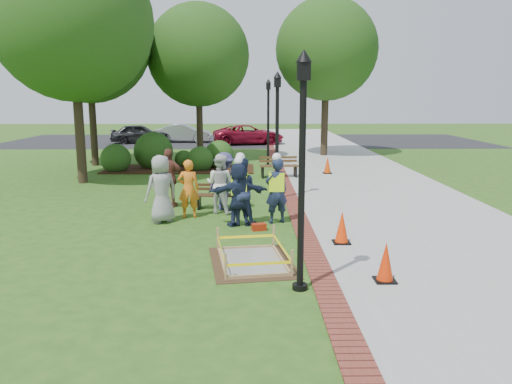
{
  "coord_description": "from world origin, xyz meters",
  "views": [
    {
      "loc": [
        0.34,
        -11.62,
        3.51
      ],
      "look_at": [
        0.5,
        1.2,
        1.0
      ],
      "focal_mm": 35.0,
      "sensor_mm": 36.0,
      "label": 1
    }
  ],
  "objects_px": {
    "hivis_worker_b": "(276,189)",
    "hivis_worker_c": "(240,190)",
    "hivis_worker_a": "(239,192)",
    "cone_front": "(386,263)",
    "wet_concrete_pad": "(252,252)",
    "lamp_near": "(302,155)",
    "bench_near": "(219,201)"
  },
  "relations": [
    {
      "from": "lamp_near",
      "to": "bench_near",
      "type": "bearing_deg",
      "value": 105.88
    },
    {
      "from": "hivis_worker_b",
      "to": "hivis_worker_c",
      "type": "relative_size",
      "value": 0.98
    },
    {
      "from": "lamp_near",
      "to": "hivis_worker_b",
      "type": "relative_size",
      "value": 2.18
    },
    {
      "from": "cone_front",
      "to": "lamp_near",
      "type": "height_order",
      "value": "lamp_near"
    },
    {
      "from": "hivis_worker_a",
      "to": "wet_concrete_pad",
      "type": "bearing_deg",
      "value": -83.8
    },
    {
      "from": "cone_front",
      "to": "lamp_near",
      "type": "relative_size",
      "value": 0.18
    },
    {
      "from": "wet_concrete_pad",
      "to": "lamp_near",
      "type": "height_order",
      "value": "lamp_near"
    },
    {
      "from": "hivis_worker_c",
      "to": "bench_near",
      "type": "bearing_deg",
      "value": 110.11
    },
    {
      "from": "lamp_near",
      "to": "cone_front",
      "type": "bearing_deg",
      "value": 11.72
    },
    {
      "from": "cone_front",
      "to": "hivis_worker_c",
      "type": "distance_m",
      "value": 5.19
    },
    {
      "from": "hivis_worker_a",
      "to": "hivis_worker_b",
      "type": "distance_m",
      "value": 1.06
    },
    {
      "from": "hivis_worker_b",
      "to": "hivis_worker_c",
      "type": "bearing_deg",
      "value": -169.37
    },
    {
      "from": "wet_concrete_pad",
      "to": "lamp_near",
      "type": "relative_size",
      "value": 0.59
    },
    {
      "from": "lamp_near",
      "to": "hivis_worker_b",
      "type": "xyz_separation_m",
      "value": [
        -0.18,
        4.84,
        -1.51
      ]
    },
    {
      "from": "hivis_worker_a",
      "to": "hivis_worker_b",
      "type": "relative_size",
      "value": 0.97
    },
    {
      "from": "bench_near",
      "to": "cone_front",
      "type": "xyz_separation_m",
      "value": [
        3.54,
        -6.27,
        0.14
      ]
    },
    {
      "from": "bench_near",
      "to": "hivis_worker_b",
      "type": "distance_m",
      "value": 2.56
    },
    {
      "from": "lamp_near",
      "to": "hivis_worker_b",
      "type": "height_order",
      "value": "lamp_near"
    },
    {
      "from": "hivis_worker_b",
      "to": "wet_concrete_pad",
      "type": "bearing_deg",
      "value": -101.62
    },
    {
      "from": "wet_concrete_pad",
      "to": "hivis_worker_c",
      "type": "height_order",
      "value": "hivis_worker_c"
    },
    {
      "from": "cone_front",
      "to": "lamp_near",
      "type": "distance_m",
      "value": 2.7
    },
    {
      "from": "wet_concrete_pad",
      "to": "hivis_worker_b",
      "type": "xyz_separation_m",
      "value": [
        0.69,
        3.35,
        0.73
      ]
    },
    {
      "from": "hivis_worker_a",
      "to": "bench_near",
      "type": "bearing_deg",
      "value": 108.34
    },
    {
      "from": "wet_concrete_pad",
      "to": "hivis_worker_c",
      "type": "bearing_deg",
      "value": 95.37
    },
    {
      "from": "bench_near",
      "to": "hivis_worker_c",
      "type": "relative_size",
      "value": 0.72
    },
    {
      "from": "lamp_near",
      "to": "hivis_worker_a",
      "type": "bearing_deg",
      "value": 104.76
    },
    {
      "from": "wet_concrete_pad",
      "to": "lamp_near",
      "type": "xyz_separation_m",
      "value": [
        0.87,
        -1.49,
        2.25
      ]
    },
    {
      "from": "lamp_near",
      "to": "hivis_worker_b",
      "type": "bearing_deg",
      "value": 92.13
    },
    {
      "from": "wet_concrete_pad",
      "to": "lamp_near",
      "type": "bearing_deg",
      "value": -59.83
    },
    {
      "from": "wet_concrete_pad",
      "to": "bench_near",
      "type": "xyz_separation_m",
      "value": [
        -1.01,
        5.11,
        0.01
      ]
    },
    {
      "from": "cone_front",
      "to": "hivis_worker_a",
      "type": "xyz_separation_m",
      "value": [
        -2.86,
        4.22,
        0.56
      ]
    },
    {
      "from": "cone_front",
      "to": "hivis_worker_c",
      "type": "xyz_separation_m",
      "value": [
        -2.82,
        4.31,
        0.6
      ]
    }
  ]
}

